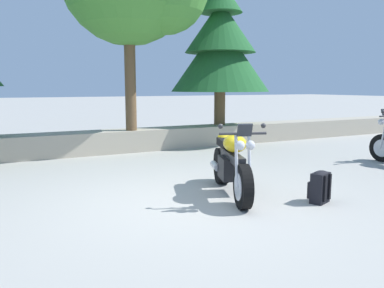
# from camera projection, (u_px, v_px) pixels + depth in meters

# --- Properties ---
(ground_plane) EXTENTS (120.00, 120.00, 0.00)m
(ground_plane) POSITION_uv_depth(u_px,v_px,m) (182.00, 203.00, 5.60)
(ground_plane) COLOR #A3A099
(stone_wall) EXTENTS (36.00, 0.80, 0.55)m
(stone_wall) POSITION_uv_depth(u_px,v_px,m) (100.00, 142.00, 9.80)
(stone_wall) COLOR #A89E89
(stone_wall) RESTS_ON ground
(motorcycle_yellow_centre) EXTENTS (0.96, 1.99, 1.18)m
(motorcycle_yellow_centre) POSITION_uv_depth(u_px,v_px,m) (232.00, 164.00, 5.96)
(motorcycle_yellow_centre) COLOR black
(motorcycle_yellow_centre) RESTS_ON ground
(rider_backpack) EXTENTS (0.34, 0.32, 0.47)m
(rider_backpack) POSITION_uv_depth(u_px,v_px,m) (320.00, 186.00, 5.59)
(rider_backpack) COLOR black
(rider_backpack) RESTS_ON ground
(pine_tree_mid_right) EXTENTS (2.84, 2.84, 4.09)m
(pine_tree_mid_right) POSITION_uv_depth(u_px,v_px,m) (220.00, 46.00, 11.19)
(pine_tree_mid_right) COLOR brown
(pine_tree_mid_right) RESTS_ON stone_wall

